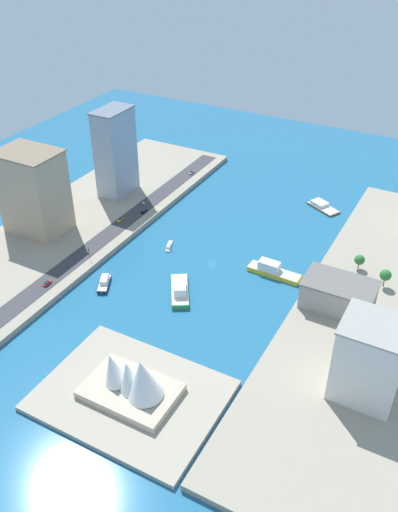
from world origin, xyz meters
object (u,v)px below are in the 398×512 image
(tower_tall_glass, at_px, (116,152))
(opera_landmark, at_px, (133,381))
(pickup_red, at_px, (47,283))
(taxi_yellow_cab, at_px, (120,219))
(traffic_light_waterfront, at_px, (89,252))
(barge_flat_brown, at_px, (322,206))
(sedan_silver, at_px, (145,201))
(carpark_squat_concrete, at_px, (338,294))
(sailboat_small_white, at_px, (169,246))
(apartment_midrise_tan, at_px, (34,192))
(ferry_green_doubledeck, at_px, (180,289))
(patrol_launch_navy, at_px, (104,283))
(van_white, at_px, (192,172))
(suv_black, at_px, (144,211))
(hotel_broad_white, at_px, (369,359))
(ferry_yellow_fast, at_px, (273,270))

(tower_tall_glass, relative_size, opera_landmark, 1.50)
(pickup_red, xyz_separation_m, taxi_yellow_cab, (4.51, -66.95, -0.09))
(traffic_light_waterfront, bearing_deg, opera_landmark, 137.78)
(barge_flat_brown, distance_m, sedan_silver, 107.27)
(carpark_squat_concrete, distance_m, taxi_yellow_cab, 132.83)
(sailboat_small_white, relative_size, carpark_squat_concrete, 0.37)
(tower_tall_glass, bearing_deg, apartment_midrise_tan, 77.68)
(sedan_silver, height_order, traffic_light_waterfront, traffic_light_waterfront)
(ferry_green_doubledeck, height_order, carpark_squat_concrete, carpark_squat_concrete)
(apartment_midrise_tan, distance_m, opera_landmark, 138.05)
(carpark_squat_concrete, distance_m, sedan_silver, 137.55)
(patrol_launch_navy, distance_m, taxi_yellow_cab, 58.06)
(van_white, bearing_deg, ferry_green_doubledeck, 116.53)
(sedan_silver, distance_m, traffic_light_waterfront, 65.56)
(suv_black, distance_m, taxi_yellow_cab, 15.91)
(apartment_midrise_tan, bearing_deg, van_white, -111.35)
(pickup_red, xyz_separation_m, opera_landmark, (-75.04, 36.93, 5.57))
(tower_tall_glass, xyz_separation_m, suv_black, (-28.58, 15.18, -25.60))
(hotel_broad_white, bearing_deg, van_white, -42.22)
(opera_landmark, bearing_deg, hotel_broad_white, -150.80)
(van_white, bearing_deg, carpark_squat_concrete, 144.34)
(taxi_yellow_cab, bearing_deg, traffic_light_waterfront, 102.63)
(opera_landmark, bearing_deg, ferry_green_doubledeck, -74.90)
(patrol_launch_navy, bearing_deg, barge_flat_brown, -118.41)
(sedan_silver, bearing_deg, sailboat_small_white, 138.32)
(sedan_silver, height_order, opera_landmark, opera_landmark)
(patrol_launch_navy, relative_size, van_white, 3.09)
(patrol_launch_navy, xyz_separation_m, apartment_midrise_tan, (61.31, -23.39, 24.42))
(sailboat_small_white, relative_size, van_white, 2.45)
(patrol_launch_navy, distance_m, apartment_midrise_tan, 70.02)
(van_white, bearing_deg, sailboat_small_white, 111.04)
(taxi_yellow_cab, bearing_deg, patrol_launch_navy, 117.32)
(ferry_green_doubledeck, bearing_deg, sailboat_small_white, -51.83)
(patrol_launch_navy, relative_size, pickup_red, 3.14)
(tower_tall_glass, xyz_separation_m, opera_landmark, (-101.61, 133.58, -19.99))
(ferry_yellow_fast, xyz_separation_m, taxi_yellow_cab, (95.32, -3.33, 1.46))
(hotel_broad_white, bearing_deg, sailboat_small_white, -24.77)
(sailboat_small_white, bearing_deg, opera_landmark, 113.86)
(pickup_red, relative_size, taxi_yellow_cab, 1.07)
(ferry_yellow_fast, height_order, hotel_broad_white, hotel_broad_white)
(hotel_broad_white, xyz_separation_m, carpark_squat_concrete, (23.55, -45.33, -9.80))
(ferry_green_doubledeck, xyz_separation_m, apartment_midrise_tan, (96.81, -11.14, 23.51))
(apartment_midrise_tan, height_order, pickup_red, apartment_midrise_tan)
(opera_landmark, bearing_deg, tower_tall_glass, -52.74)
(ferry_green_doubledeck, bearing_deg, suv_black, -44.05)
(barge_flat_brown, bearing_deg, patrol_launch_navy, 61.59)
(hotel_broad_white, relative_size, opera_landmark, 0.93)
(hotel_broad_white, relative_size, pickup_red, 6.94)
(ferry_yellow_fast, relative_size, ferry_green_doubledeck, 1.13)
(tower_tall_glass, xyz_separation_m, taxi_yellow_cab, (-22.05, 29.69, -25.65))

